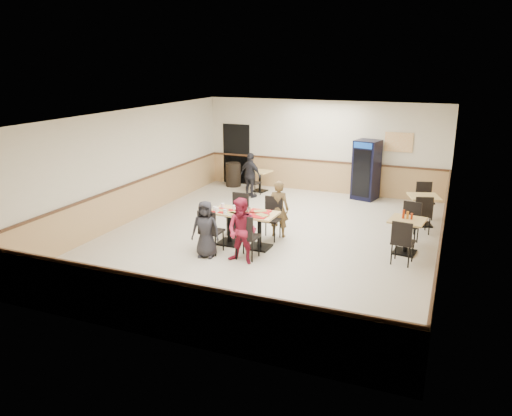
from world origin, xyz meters
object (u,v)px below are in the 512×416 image
at_px(diner_woman_right, 242,231).
at_px(lone_diner, 251,175).
at_px(diner_woman_left, 206,229).
at_px(pepsi_cooler, 366,170).
at_px(main_table, 244,223).
at_px(side_table_near, 406,231).
at_px(diner_man_opposite, 279,209).
at_px(back_table, 260,178).
at_px(side_table_far, 423,206).
at_px(trash_bin, 233,175).

xyz_separation_m(diner_woman_right, lone_diner, (-1.91, 5.06, -0.00)).
xyz_separation_m(diner_woman_left, pepsi_cooler, (2.40, 6.22, 0.29)).
relative_size(main_table, side_table_near, 1.89).
relative_size(diner_man_opposite, lone_diner, 0.99).
height_order(diner_woman_right, side_table_near, diner_woman_right).
distance_m(diner_woman_left, back_table, 5.92).
bearing_deg(diner_man_opposite, pepsi_cooler, -110.03).
bearing_deg(side_table_far, diner_man_opposite, -145.19).
xyz_separation_m(diner_man_opposite, back_table, (-2.06, 3.96, -0.25)).
relative_size(side_table_far, pepsi_cooler, 0.51).
xyz_separation_m(side_table_near, pepsi_cooler, (-1.70, 4.35, 0.40)).
height_order(side_table_near, side_table_far, side_table_far).
xyz_separation_m(main_table, side_table_near, (3.58, 0.94, -0.02)).
height_order(side_table_near, back_table, side_table_near).
distance_m(diner_woman_left, trash_bin, 6.55).
relative_size(diner_man_opposite, side_table_near, 1.70).
relative_size(side_table_near, pepsi_cooler, 0.45).
bearing_deg(main_table, trash_bin, 118.31).
bearing_deg(diner_woman_right, trash_bin, 122.01).
height_order(diner_woman_right, trash_bin, diner_woman_right).
distance_m(lone_diner, trash_bin, 1.64).
bearing_deg(pepsi_cooler, diner_woman_left, -96.97).
distance_m(diner_woman_left, side_table_far, 5.96).
bearing_deg(back_table, side_table_near, -37.70).
relative_size(lone_diner, trash_bin, 1.75).
relative_size(lone_diner, side_table_far, 1.52).
xyz_separation_m(side_table_far, pepsi_cooler, (-1.89, 2.09, 0.40)).
relative_size(diner_woman_left, side_table_near, 1.54).
bearing_deg(side_table_near, pepsi_cooler, 111.30).
height_order(main_table, lone_diner, lone_diner).
bearing_deg(side_table_near, lone_diner, 148.27).
height_order(lone_diner, back_table, lone_diner).
relative_size(diner_woman_left, diner_woman_right, 0.89).
distance_m(main_table, diner_man_opposite, 1.08).
distance_m(diner_woman_left, lone_diner, 5.14).
bearing_deg(trash_bin, pepsi_cooler, 0.54).
distance_m(main_table, diner_woman_left, 1.08).
bearing_deg(diner_woman_right, side_table_near, 36.43).
xyz_separation_m(back_table, trash_bin, (-1.14, 0.35, -0.05)).
xyz_separation_m(diner_woman_left, lone_diner, (-1.02, 5.04, 0.08)).
xyz_separation_m(lone_diner, back_table, (0.00, 0.79, -0.25)).
relative_size(lone_diner, back_table, 1.86).
bearing_deg(pepsi_cooler, lone_diner, -146.78).
height_order(side_table_far, trash_bin, trash_bin).
xyz_separation_m(diner_woman_left, diner_woman_right, (0.89, -0.02, 0.08)).
relative_size(pepsi_cooler, trash_bin, 2.28).
bearing_deg(back_table, lone_diner, -90.00).
bearing_deg(side_table_far, back_table, 162.25).
height_order(diner_woman_right, pepsi_cooler, pepsi_cooler).
height_order(main_table, diner_man_opposite, diner_man_opposite).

